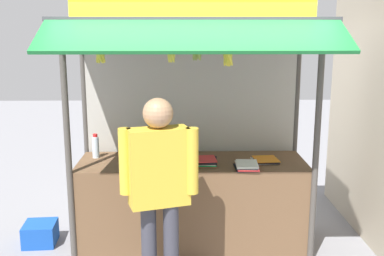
% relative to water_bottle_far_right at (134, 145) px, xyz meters
% --- Properties ---
extents(ground_plane, '(20.00, 20.00, 0.00)m').
position_rel_water_bottle_far_right_xyz_m(ground_plane, '(0.60, -0.11, -1.08)').
color(ground_plane, gray).
extents(stall_counter, '(2.34, 0.76, 0.94)m').
position_rel_water_bottle_far_right_xyz_m(stall_counter, '(0.60, -0.11, -0.61)').
color(stall_counter, brown).
rests_on(stall_counter, ground).
extents(stall_structure, '(2.54, 1.57, 2.73)m').
position_rel_water_bottle_far_right_xyz_m(stall_structure, '(0.60, -0.02, 0.57)').
color(stall_structure, '#4C4742').
rests_on(stall_structure, ground).
extents(water_bottle_far_right, '(0.09, 0.09, 0.31)m').
position_rel_water_bottle_far_right_xyz_m(water_bottle_far_right, '(0.00, 0.00, 0.00)').
color(water_bottle_far_right, silver).
rests_on(water_bottle_far_right, stall_counter).
extents(water_bottle_rear_center, '(0.08, 0.08, 0.28)m').
position_rel_water_bottle_far_right_xyz_m(water_bottle_rear_center, '(0.36, -0.02, -0.01)').
color(water_bottle_rear_center, silver).
rests_on(water_bottle_rear_center, stall_counter).
extents(water_bottle_right, '(0.07, 0.07, 0.26)m').
position_rel_water_bottle_far_right_xyz_m(water_bottle_right, '(-0.41, 0.04, -0.02)').
color(water_bottle_right, silver).
rests_on(water_bottle_right, stall_counter).
extents(magazine_stack_mid_left, '(0.26, 0.28, 0.06)m').
position_rel_water_bottle_far_right_xyz_m(magazine_stack_mid_left, '(0.73, -0.23, -0.11)').
color(magazine_stack_mid_left, red).
rests_on(magazine_stack_mid_left, stall_counter).
extents(magazine_stack_back_left, '(0.23, 0.31, 0.05)m').
position_rel_water_bottle_far_right_xyz_m(magazine_stack_back_left, '(1.13, -0.37, -0.12)').
color(magazine_stack_back_left, black).
rests_on(magazine_stack_back_left, stall_counter).
extents(magazine_stack_back_right, '(0.27, 0.29, 0.03)m').
position_rel_water_bottle_far_right_xyz_m(magazine_stack_back_right, '(1.36, -0.14, -0.13)').
color(magazine_stack_back_right, white).
rests_on(magazine_stack_back_right, stall_counter).
extents(banana_bunch_inner_left, '(0.11, 0.10, 0.30)m').
position_rel_water_bottle_far_right_xyz_m(banana_bunch_inner_left, '(0.91, -0.59, 0.95)').
color(banana_bunch_inner_left, '#332D23').
extents(banana_bunch_inner_right, '(0.10, 0.10, 0.27)m').
position_rel_water_bottle_far_right_xyz_m(banana_bunch_inner_right, '(-0.21, -0.59, 0.97)').
color(banana_bunch_inner_right, '#332D23').
extents(banana_bunch_leftmost, '(0.10, 0.10, 0.25)m').
position_rel_water_bottle_far_right_xyz_m(banana_bunch_leftmost, '(0.63, -0.60, 1.00)').
color(banana_bunch_leftmost, '#332D23').
extents(banana_bunch_rightmost, '(0.08, 0.08, 0.26)m').
position_rel_water_bottle_far_right_xyz_m(banana_bunch_rightmost, '(0.41, -0.59, 0.97)').
color(banana_bunch_rightmost, '#332D23').
extents(vendor_person, '(0.66, 0.35, 1.74)m').
position_rel_water_bottle_far_right_xyz_m(vendor_person, '(0.31, -1.01, -0.04)').
color(vendor_person, '#383842').
rests_on(vendor_person, ground).
extents(plastic_crate, '(0.35, 0.35, 0.23)m').
position_rel_water_bottle_far_right_xyz_m(plastic_crate, '(-1.03, -0.04, -0.97)').
color(plastic_crate, '#194CB2').
rests_on(plastic_crate, ground).
extents(neighbour_wall, '(0.20, 2.40, 3.07)m').
position_rel_water_bottle_far_right_xyz_m(neighbour_wall, '(2.59, 0.19, 0.45)').
color(neighbour_wall, '#BAAD95').
rests_on(neighbour_wall, ground).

